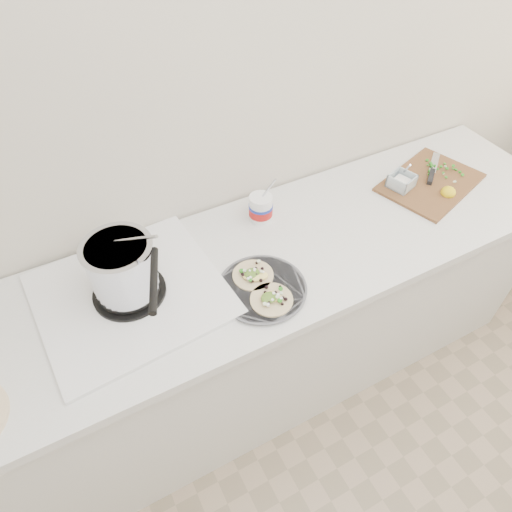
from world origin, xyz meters
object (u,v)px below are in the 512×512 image
stove (125,278)px  taco_plate (262,287)px  tub (262,206)px  cutboard (428,180)px

stove → taco_plate: (0.40, -0.18, -0.08)m
stove → tub: stove is taller
stove → taco_plate: 0.45m
stove → cutboard: 1.30m
taco_plate → stove: bearing=155.2°
stove → tub: size_ratio=3.01×
stove → cutboard: stove is taller
cutboard → tub: bearing=152.1°
tub → taco_plate: bearing=-118.1°
stove → tub: (0.57, 0.13, -0.03)m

